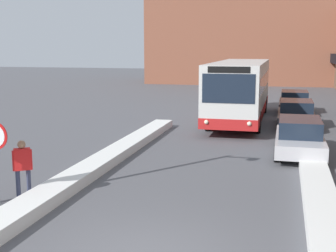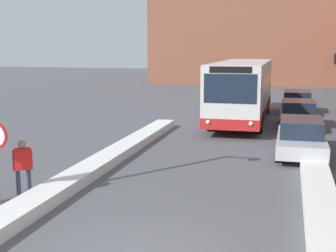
% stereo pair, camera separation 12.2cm
% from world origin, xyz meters
% --- Properties ---
extents(building_backdrop_far, '(26.00, 8.00, 13.37)m').
position_xyz_m(building_backdrop_far, '(0.00, 46.80, 6.69)').
color(building_backdrop_far, brown).
rests_on(building_backdrop_far, ground_plane).
extents(snow_bank_left, '(0.90, 17.03, 0.35)m').
position_xyz_m(snow_bank_left, '(-3.60, 6.92, 0.17)').
color(snow_bank_left, silver).
rests_on(snow_bank_left, ground_plane).
extents(snow_bank_right, '(0.90, 14.14, 0.31)m').
position_xyz_m(snow_bank_right, '(3.60, 6.15, 0.16)').
color(snow_bank_right, silver).
rests_on(snow_bank_right, ground_plane).
extents(city_bus, '(2.72, 11.76, 3.36)m').
position_xyz_m(city_bus, '(0.13, 18.23, 1.82)').
color(city_bus, silver).
rests_on(city_bus, ground_plane).
extents(parked_car_front, '(1.84, 4.68, 1.40)m').
position_xyz_m(parked_car_front, '(3.20, 10.32, 0.71)').
color(parked_car_front, '#B7B7BC').
rests_on(parked_car_front, ground_plane).
extents(parked_car_middle, '(1.90, 4.47, 1.40)m').
position_xyz_m(parked_car_middle, '(3.20, 16.85, 0.71)').
color(parked_car_middle, '#38383D').
rests_on(parked_car_middle, ground_plane).
extents(parked_car_back, '(1.89, 4.49, 1.39)m').
position_xyz_m(parked_car_back, '(3.20, 22.45, 0.70)').
color(parked_car_back, '#38383D').
rests_on(parked_car_back, ground_plane).
extents(pedestrian, '(0.48, 0.41, 1.64)m').
position_xyz_m(pedestrian, '(-4.40, 2.85, 0.99)').
color(pedestrian, '#333851').
rests_on(pedestrian, ground_plane).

